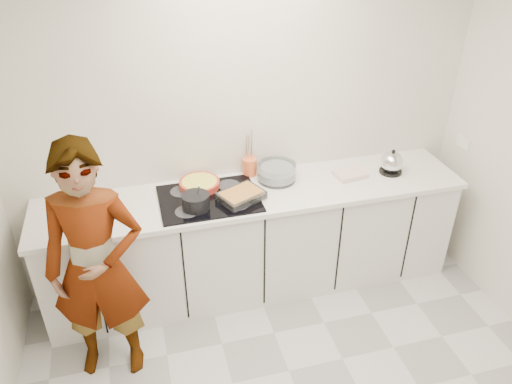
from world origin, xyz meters
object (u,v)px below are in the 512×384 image
object	(u,v)px
baking_dish	(241,195)
mixing_bowl	(277,173)
tart_dish	(200,184)
cook	(97,268)
hob	(209,199)
kettle	(392,163)
utensil_crock	(250,167)
saucepan	(196,201)

from	to	relation	value
baking_dish	mixing_bowl	bearing A→B (deg)	33.74
tart_dish	cook	distance (m)	1.03
hob	kettle	bearing A→B (deg)	0.92
kettle	cook	size ratio (longest dim) A/B	0.13
tart_dish	baking_dish	xyz separation A→B (m)	(0.26, -0.25, 0.01)
cook	baking_dish	bearing A→B (deg)	32.10
hob	utensil_crock	distance (m)	0.48
utensil_crock	cook	world-z (taller)	cook
tart_dish	kettle	world-z (taller)	kettle
hob	cook	distance (m)	0.95
mixing_bowl	kettle	size ratio (longest dim) A/B	1.38
tart_dish	mixing_bowl	xyz separation A→B (m)	(0.60, -0.03, 0.02)
baking_dish	cook	xyz separation A→B (m)	(-1.02, -0.43, -0.10)
mixing_bowl	cook	world-z (taller)	cook
mixing_bowl	utensil_crock	world-z (taller)	utensil_crock
utensil_crock	tart_dish	bearing A→B (deg)	-165.18
utensil_crock	cook	distance (m)	1.43
baking_dish	mixing_bowl	world-z (taller)	mixing_bowl
mixing_bowl	baking_dish	bearing A→B (deg)	-146.26
saucepan	cook	distance (m)	0.80
hob	baking_dish	xyz separation A→B (m)	(0.22, -0.08, 0.04)
baking_dish	tart_dish	bearing A→B (deg)	136.09
hob	cook	size ratio (longest dim) A/B	0.42
hob	saucepan	bearing A→B (deg)	-135.30
utensil_crock	cook	xyz separation A→B (m)	(-1.18, -0.79, -0.13)
cook	saucepan	bearing A→B (deg)	39.43
saucepan	kettle	bearing A→B (deg)	4.82
kettle	utensil_crock	world-z (taller)	kettle
kettle	cook	bearing A→B (deg)	-166.82
hob	saucepan	size ratio (longest dim) A/B	3.28
saucepan	utensil_crock	distance (m)	0.63
tart_dish	kettle	xyz separation A→B (m)	(1.51, -0.15, 0.04)
tart_dish	mixing_bowl	bearing A→B (deg)	-2.61
tart_dish	utensil_crock	xyz separation A→B (m)	(0.42, 0.11, 0.03)
tart_dish	utensil_crock	bearing A→B (deg)	14.82
tart_dish	cook	size ratio (longest dim) A/B	0.22
saucepan	baking_dish	distance (m)	0.34
hob	tart_dish	bearing A→B (deg)	102.51
hob	mixing_bowl	distance (m)	0.58
saucepan	cook	bearing A→B (deg)	-149.88
tart_dish	saucepan	bearing A→B (deg)	-104.44
saucepan	kettle	size ratio (longest dim) A/B	1.00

